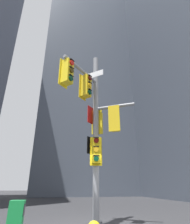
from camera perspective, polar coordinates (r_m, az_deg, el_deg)
name	(u,v)px	position (r m, az deg, el deg)	size (l,w,h in m)	color
building_mid_block	(89,77)	(42.08, -1.97, 10.97)	(17.83, 17.83, 48.65)	#4C5460
signal_pole_assembly	(94,118)	(7.76, -0.24, -1.87)	(3.26, 2.30, 7.38)	gray
newspaper_box	(16,217)	(6.95, -23.54, -27.82)	(0.45, 0.36, 0.93)	#198C3F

